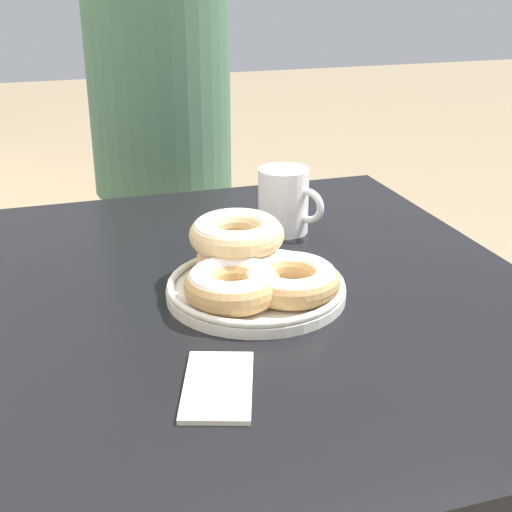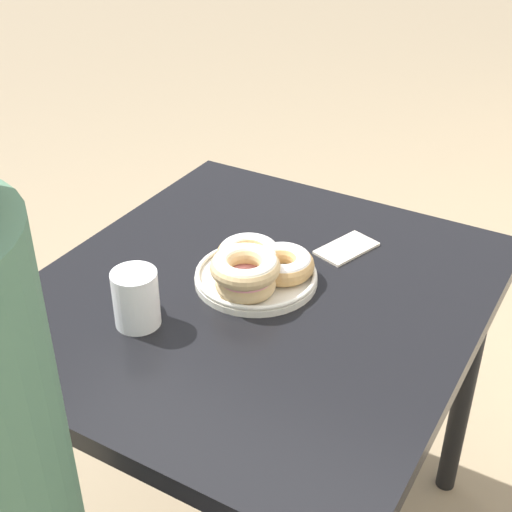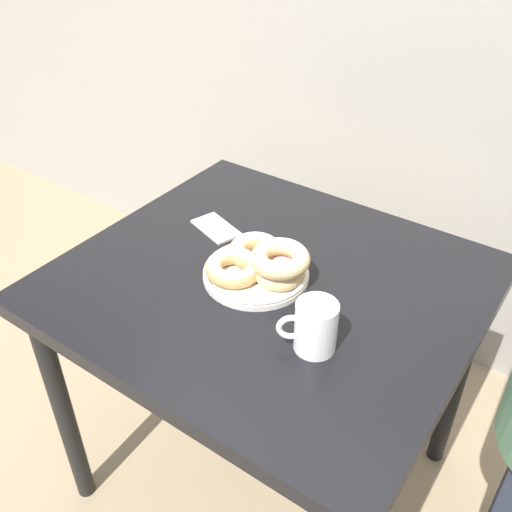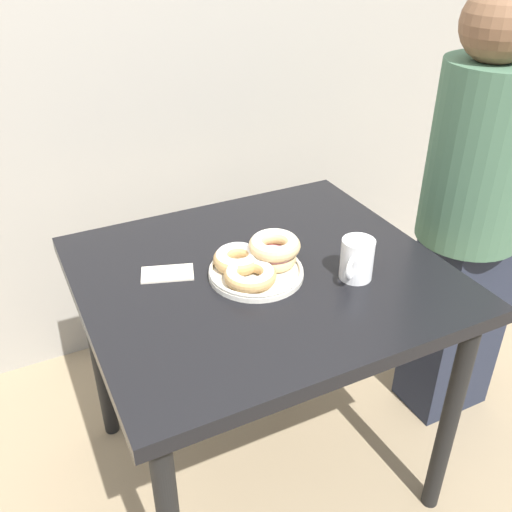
{
  "view_description": "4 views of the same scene",
  "coord_description": "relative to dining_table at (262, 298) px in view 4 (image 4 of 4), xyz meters",
  "views": [
    {
      "loc": [
        -0.87,
        0.51,
        1.2
      ],
      "look_at": [
        -0.02,
        0.25,
        0.83
      ],
      "focal_mm": 50.0,
      "sensor_mm": 36.0,
      "label": 1
    },
    {
      "loc": [
        1.0,
        0.84,
        1.57
      ],
      "look_at": [
        -0.02,
        0.25,
        0.83
      ],
      "focal_mm": 50.0,
      "sensor_mm": 36.0,
      "label": 2
    },
    {
      "loc": [
        0.58,
        -0.61,
        1.58
      ],
      "look_at": [
        -0.02,
        0.25,
        0.83
      ],
      "focal_mm": 40.0,
      "sensor_mm": 36.0,
      "label": 3
    },
    {
      "loc": [
        -0.57,
        -0.86,
        1.58
      ],
      "look_at": [
        -0.02,
        0.25,
        0.83
      ],
      "focal_mm": 40.0,
      "sensor_mm": 36.0,
      "label": 4
    }
  ],
  "objects": [
    {
      "name": "coffee_mug",
      "position": [
        0.2,
        -0.14,
        0.15
      ],
      "size": [
        0.11,
        0.09,
        0.11
      ],
      "color": "white",
      "rests_on": "dining_table"
    },
    {
      "name": "dining_table",
      "position": [
        0.0,
        0.0,
        0.0
      ],
      "size": [
        0.93,
        0.84,
        0.77
      ],
      "color": "black",
      "rests_on": "ground_plane"
    },
    {
      "name": "wall_back",
      "position": [
        0.0,
        0.86,
        0.63
      ],
      "size": [
        8.0,
        0.05,
        2.6
      ],
      "color": "#9E998E",
      "rests_on": "ground_plane"
    },
    {
      "name": "napkin",
      "position": [
        -0.23,
        0.09,
        0.09
      ],
      "size": [
        0.15,
        0.11,
        0.01
      ],
      "color": "beige",
      "rests_on": "dining_table"
    },
    {
      "name": "person_figure",
      "position": [
        0.71,
        -0.02,
        0.08
      ],
      "size": [
        0.34,
        0.31,
        1.43
      ],
      "color": "#232838",
      "rests_on": "ground_plane"
    },
    {
      "name": "donut_plate",
      "position": [
        -0.02,
        -0.01,
        0.13
      ],
      "size": [
        0.27,
        0.26,
        0.09
      ],
      "color": "silver",
      "rests_on": "dining_table"
    }
  ]
}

